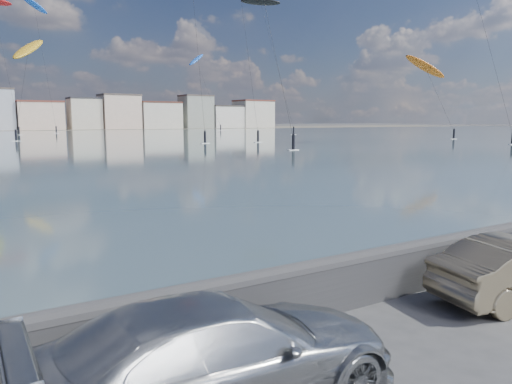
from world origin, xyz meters
TOP-DOWN VIEW (x-y plane):
  - seawall at (0.00, 2.70)m, footprint 400.00×0.36m
  - car_silver at (-1.43, 1.02)m, footprint 4.94×2.12m
  - kitesurfer_5 at (77.79, 63.33)m, footprint 7.84×11.87m
  - kitesurfer_9 at (68.19, 108.65)m, footprint 9.96×20.74m
  - kitesurfer_13 at (10.27, 95.65)m, footprint 8.68×12.23m
  - kitesurfer_14 at (19.36, 143.97)m, footprint 8.38×10.86m
  - kitesurfer_15 at (72.67, 156.77)m, footprint 8.80×17.75m

SIDE VIEW (x-z plane):
  - seawall at x=0.00m, z-range 0.04..1.12m
  - car_silver at x=-1.43m, z-range 0.00..1.42m
  - kitesurfer_5 at x=77.79m, z-range 5.32..22.24m
  - kitesurfer_13 at x=10.27m, z-range 6.56..25.51m
  - kitesurfer_15 at x=72.67m, z-range 10.35..37.43m
  - kitesurfer_14 at x=19.36m, z-range 15.18..51.47m
  - kitesurfer_9 at x=68.19m, z-range 15.84..50.82m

